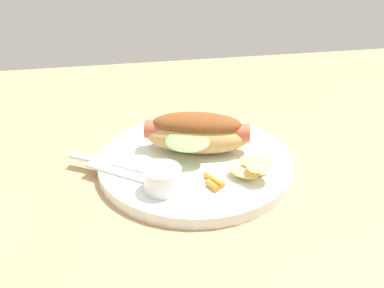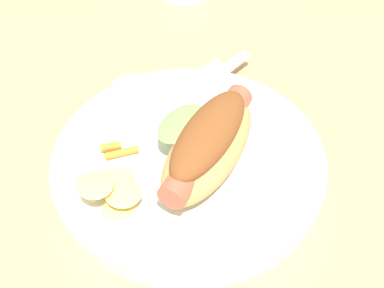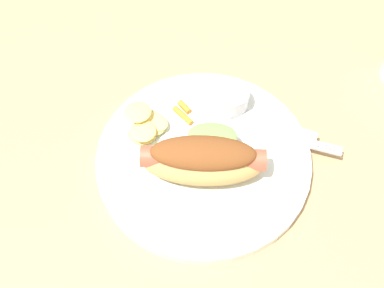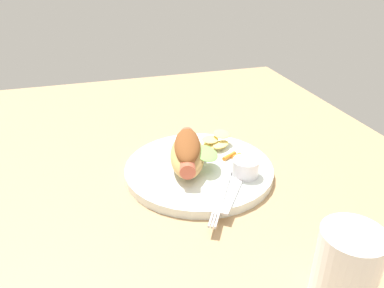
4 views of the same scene
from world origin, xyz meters
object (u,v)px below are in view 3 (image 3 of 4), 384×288
at_px(fork, 275,135).
at_px(knife, 268,122).
at_px(sauce_ramekin, 231,99).
at_px(hot_dog, 203,159).
at_px(chips_pile, 146,125).
at_px(carrot_garnish, 184,112).
at_px(plate, 203,160).

bearing_deg(fork, knife, 125.00).
xyz_separation_m(sauce_ramekin, knife, (-0.04, 0.04, -0.01)).
distance_m(hot_dog, knife, 0.12).
bearing_deg(sauce_ramekin, fork, 125.52).
relative_size(chips_pile, carrot_garnish, 1.77).
height_order(knife, carrot_garnish, carrot_garnish).
xyz_separation_m(plate, carrot_garnish, (0.01, -0.07, 0.01)).
xyz_separation_m(sauce_ramekin, chips_pile, (0.12, 0.01, -0.00)).
relative_size(fork, chips_pile, 2.10).
relative_size(hot_dog, chips_pile, 2.21).
distance_m(sauce_ramekin, knife, 0.06).
height_order(hot_dog, fork, hot_dog).
relative_size(plate, chips_pile, 3.79).
bearing_deg(carrot_garnish, hot_dog, 92.64).
bearing_deg(knife, carrot_garnish, -164.30).
bearing_deg(fork, plate, -144.54).
relative_size(sauce_ramekin, chips_pile, 0.65).
bearing_deg(knife, chips_pile, -152.99).
distance_m(plate, sauce_ramekin, 0.09).
relative_size(hot_dog, carrot_garnish, 3.92).
relative_size(plate, fork, 1.81).
relative_size(fork, knife, 1.14).
bearing_deg(chips_pile, hot_dog, 126.66).
bearing_deg(knife, plate, -125.83).
bearing_deg(chips_pile, fork, 163.30).
xyz_separation_m(plate, hot_dog, (0.01, 0.02, 0.04)).
xyz_separation_m(fork, knife, (0.00, -0.02, -0.00)).
bearing_deg(sauce_ramekin, carrot_garnish, -1.49).
relative_size(knife, chips_pile, 1.84).
relative_size(plate, carrot_garnish, 6.72).
distance_m(sauce_ramekin, carrot_garnish, 0.06).
distance_m(hot_dog, fork, 0.11).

